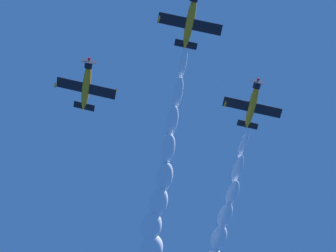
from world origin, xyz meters
TOP-DOWN VIEW (x-y plane):
  - airplane_lead at (-0.81, 1.09)m, footprint 9.88×8.87m
  - airplane_left_wingman at (-15.93, -8.37)m, footprint 9.88×8.88m
  - airplane_right_wingman at (10.99, -14.27)m, footprint 9.87×8.87m
  - smoke_trail_lead at (-6.88, -29.06)m, footprint 10.62×39.70m

SIDE VIEW (x-z plane):
  - smoke_trail_lead at x=-6.88m, z-range 57.91..66.92m
  - airplane_right_wingman at x=10.99m, z-range 64.78..68.14m
  - airplane_lead at x=-0.81m, z-range 65.57..69.01m
  - airplane_left_wingman at x=-15.93m, z-range 65.93..69.47m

